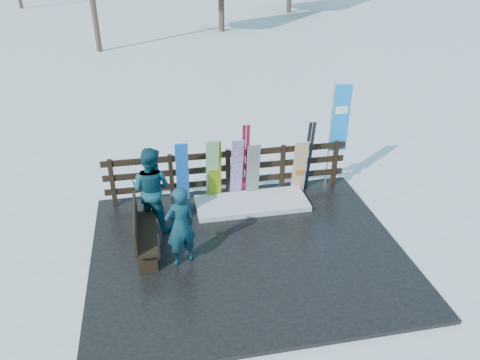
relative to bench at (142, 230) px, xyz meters
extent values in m
plane|color=white|center=(1.98, -0.30, -0.60)|extent=(700.00, 700.00, 0.00)
cube|color=black|center=(1.98, -0.30, -0.56)|extent=(6.00, 5.00, 0.08)
cube|color=black|center=(-0.62, 1.90, 0.06)|extent=(0.10, 0.10, 1.15)
cube|color=black|center=(0.68, 1.90, 0.06)|extent=(0.10, 0.10, 1.15)
cube|color=black|center=(1.98, 1.90, 0.06)|extent=(0.10, 0.10, 1.15)
cube|color=black|center=(3.28, 1.90, 0.06)|extent=(0.10, 0.10, 1.15)
cube|color=black|center=(4.58, 1.90, 0.06)|extent=(0.10, 0.10, 1.15)
cube|color=black|center=(1.98, 1.90, -0.17)|extent=(5.60, 0.05, 0.14)
cube|color=black|center=(1.98, 1.90, 0.18)|extent=(5.60, 0.05, 0.14)
cube|color=black|center=(1.98, 1.90, 0.53)|extent=(5.60, 0.05, 0.14)
cube|color=white|center=(2.42, 1.30, -0.46)|extent=(2.51, 1.00, 0.12)
cube|color=black|center=(0.07, 0.00, -0.07)|extent=(0.40, 1.50, 0.06)
cube|color=black|center=(0.07, -0.60, -0.29)|extent=(0.34, 0.06, 0.45)
cube|color=black|center=(0.07, 0.60, -0.29)|extent=(0.34, 0.06, 0.45)
cube|color=black|center=(-0.11, 0.00, 0.20)|extent=(0.05, 1.50, 0.50)
cube|color=blue|center=(0.92, 1.68, 0.28)|extent=(0.28, 0.42, 1.58)
cube|color=silver|center=(1.59, 1.68, 0.27)|extent=(0.28, 0.41, 1.57)
cube|color=#D3FF05|center=(1.65, 1.68, 0.25)|extent=(0.28, 0.23, 1.53)
cube|color=white|center=(2.14, 1.68, 0.26)|extent=(0.27, 0.39, 1.55)
cube|color=black|center=(2.52, 1.68, 0.16)|extent=(0.30, 0.20, 1.36)
cube|color=silver|center=(3.63, 1.68, 0.16)|extent=(0.32, 0.20, 1.34)
cube|color=maroon|center=(2.31, 1.75, 0.40)|extent=(0.07, 0.24, 1.83)
cube|color=maroon|center=(2.40, 1.75, 0.40)|extent=(0.07, 0.24, 1.83)
cube|color=black|center=(3.80, 1.75, 0.38)|extent=(0.08, 0.30, 1.79)
cube|color=black|center=(3.89, 1.75, 0.38)|extent=(0.08, 0.30, 1.79)
cylinder|color=silver|center=(4.41, 1.95, 0.78)|extent=(0.04, 0.04, 2.60)
cube|color=#0D88ED|center=(4.63, 1.95, 1.18)|extent=(0.42, 0.02, 1.60)
imported|color=#11514F|center=(0.71, -0.41, 0.28)|extent=(0.68, 0.57, 1.60)
imported|color=#124253|center=(0.23, 0.89, 0.39)|extent=(1.09, 1.01, 1.80)
camera|label=1|loc=(0.42, -7.54, 5.06)|focal=35.00mm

